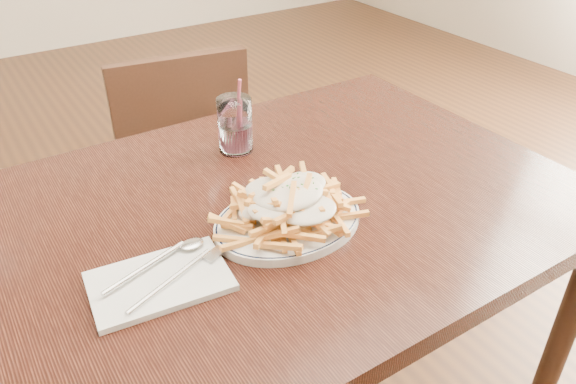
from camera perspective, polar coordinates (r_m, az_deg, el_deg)
table at (r=1.08m, az=-2.71°, el=-4.79°), size 1.20×0.80×0.75m
chair_far at (r=1.78m, az=-10.84°, el=3.30°), size 0.44×0.44×0.83m
fries_plate at (r=0.98m, az=0.00°, el=-2.99°), size 0.30×0.27×0.02m
loaded_fries at (r=0.95m, az=0.00°, el=-0.72°), size 0.28×0.25×0.07m
napkin at (r=0.88m, az=-12.91°, el=-8.83°), size 0.22×0.16×0.01m
cutlery at (r=0.88m, az=-13.15°, el=-8.18°), size 0.21×0.14×0.01m
water_glass at (r=1.20m, az=-5.37°, el=6.47°), size 0.07×0.07×0.16m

